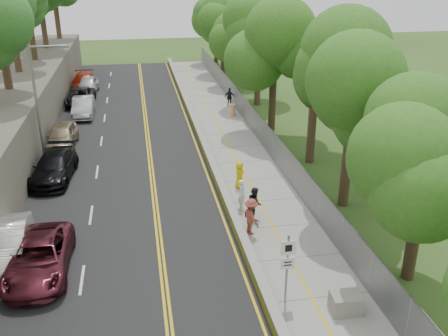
% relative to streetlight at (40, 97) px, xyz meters
% --- Properties ---
extents(ground, '(140.00, 140.00, 0.00)m').
position_rel_streetlight_xyz_m(ground, '(10.46, -14.00, -4.64)').
color(ground, '#33511E').
rests_on(ground, ground).
extents(road, '(11.20, 66.00, 0.04)m').
position_rel_streetlight_xyz_m(road, '(5.06, 1.00, -4.62)').
color(road, black).
rests_on(road, ground).
extents(sidewalk, '(4.20, 66.00, 0.05)m').
position_rel_streetlight_xyz_m(sidewalk, '(13.01, 1.00, -4.61)').
color(sidewalk, gray).
rests_on(sidewalk, ground).
extents(jersey_barrier, '(0.42, 66.00, 0.60)m').
position_rel_streetlight_xyz_m(jersey_barrier, '(10.71, 1.00, -4.34)').
color(jersey_barrier, '#E4F037').
rests_on(jersey_barrier, ground).
extents(rock_embankment, '(5.00, 66.00, 4.00)m').
position_rel_streetlight_xyz_m(rock_embankment, '(-3.04, 1.00, -2.64)').
color(rock_embankment, '#595147').
rests_on(rock_embankment, ground).
extents(chainlink_fence, '(0.04, 66.00, 2.00)m').
position_rel_streetlight_xyz_m(chainlink_fence, '(15.11, 1.00, -3.64)').
color(chainlink_fence, slate).
rests_on(chainlink_fence, ground).
extents(trees_fenceside, '(7.00, 66.00, 14.00)m').
position_rel_streetlight_xyz_m(trees_fenceside, '(17.46, 1.00, 2.36)').
color(trees_fenceside, '#3B7722').
rests_on(trees_fenceside, ground).
extents(streetlight, '(2.52, 0.22, 8.00)m').
position_rel_streetlight_xyz_m(streetlight, '(0.00, 0.00, 0.00)').
color(streetlight, gray).
rests_on(streetlight, ground).
extents(signpost, '(0.62, 0.09, 3.10)m').
position_rel_streetlight_xyz_m(signpost, '(11.51, -17.02, -2.68)').
color(signpost, gray).
rests_on(signpost, sidewalk).
extents(construction_barrel, '(0.62, 0.62, 1.02)m').
position_rel_streetlight_xyz_m(construction_barrel, '(14.31, 8.75, -4.08)').
color(construction_barrel, orange).
rests_on(construction_barrel, sidewalk).
extents(concrete_block, '(1.24, 0.96, 0.79)m').
position_rel_streetlight_xyz_m(concrete_block, '(13.66, -18.00, -4.20)').
color(concrete_block, gray).
rests_on(concrete_block, sidewalk).
extents(car_1, '(1.99, 4.93, 1.59)m').
position_rel_streetlight_xyz_m(car_1, '(-0.14, -11.65, -3.80)').
color(car_1, white).
rests_on(car_1, road).
extents(car_2, '(2.59, 5.57, 1.54)m').
position_rel_streetlight_xyz_m(car_2, '(1.46, -13.13, -3.83)').
color(car_2, '#531A26').
rests_on(car_2, road).
extents(car_3, '(2.79, 5.76, 1.62)m').
position_rel_streetlight_xyz_m(car_3, '(0.75, -2.66, -3.79)').
color(car_3, black).
rests_on(car_3, road).
extents(car_4, '(2.16, 4.97, 1.67)m').
position_rel_streetlight_xyz_m(car_4, '(0.54, 3.26, -3.77)').
color(car_4, tan).
rests_on(car_4, road).
extents(car_5, '(1.75, 4.93, 1.62)m').
position_rel_streetlight_xyz_m(car_5, '(1.46, 11.03, -3.79)').
color(car_5, '#A7AAAE').
rests_on(car_5, road).
extents(car_6, '(2.66, 5.37, 1.46)m').
position_rel_streetlight_xyz_m(car_6, '(0.88, 14.94, -3.87)').
color(car_6, black).
rests_on(car_6, road).
extents(car_7, '(2.53, 5.80, 1.66)m').
position_rel_streetlight_xyz_m(car_7, '(0.79, 20.50, -3.77)').
color(car_7, '#961F0A').
rests_on(car_7, road).
extents(car_8, '(2.21, 4.94, 1.65)m').
position_rel_streetlight_xyz_m(car_8, '(1.28, 19.22, -3.78)').
color(car_8, silver).
rests_on(car_8, road).
extents(painter_0, '(0.77, 0.93, 1.64)m').
position_rel_streetlight_xyz_m(painter_0, '(11.91, -5.98, -3.77)').
color(painter_0, '#EDCA01').
rests_on(painter_0, sidewalk).
extents(painter_1, '(0.45, 0.66, 1.75)m').
position_rel_streetlight_xyz_m(painter_1, '(11.47, -8.73, -3.71)').
color(painter_1, white).
rests_on(painter_1, sidewalk).
extents(painter_2, '(0.72, 0.90, 1.79)m').
position_rel_streetlight_xyz_m(painter_2, '(11.91, -9.91, -3.69)').
color(painter_2, black).
rests_on(painter_2, sidewalk).
extents(painter_3, '(1.05, 1.39, 1.90)m').
position_rel_streetlight_xyz_m(painter_3, '(11.36, -11.44, -3.64)').
color(painter_3, brown).
rests_on(painter_3, sidewalk).
extents(person_far, '(1.11, 0.80, 1.75)m').
position_rel_streetlight_xyz_m(person_far, '(14.66, 11.65, -3.71)').
color(person_far, black).
rests_on(person_far, sidewalk).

